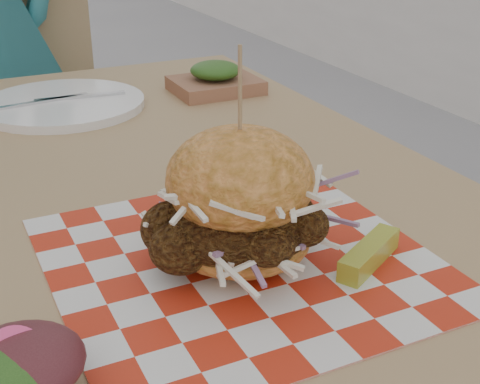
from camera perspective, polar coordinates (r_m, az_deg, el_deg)
The scene contains 7 objects.
patio_table at distance 0.87m, azimuth -9.22°, elevation -4.43°, with size 0.80×1.20×0.75m.
patio_chair at distance 1.75m, azimuth -18.21°, elevation 5.54°, with size 0.45×0.46×0.95m.
paper_liner at distance 0.66m, azimuth 0.00°, elevation -5.82°, with size 0.36×0.36×0.00m, color red.
sandwich at distance 0.64m, azimuth 0.00°, elevation -1.16°, with size 0.19×0.19×0.21m.
pickle_spear at distance 0.66m, azimuth 10.97°, elevation -5.23°, with size 0.10×0.02×0.02m, color #A7AC32.
place_setting at distance 1.16m, azimuth -14.88°, elevation 7.27°, with size 0.27×0.27×0.02m.
kraft_tray at distance 1.21m, azimuth -2.11°, elevation 9.55°, with size 0.15×0.12×0.06m.
Camera 1 is at (-0.47, -0.68, 1.09)m, focal length 50.00 mm.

